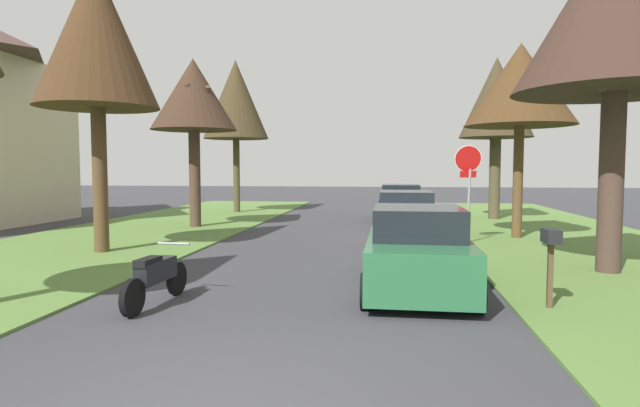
{
  "coord_description": "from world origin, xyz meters",
  "views": [
    {
      "loc": [
        1.6,
        -4.28,
        2.29
      ],
      "look_at": [
        0.16,
        6.54,
        1.55
      ],
      "focal_mm": 29.18,
      "sensor_mm": 36.0,
      "label": 1
    }
  ],
  "objects_px": {
    "parked_sedan_green": "(417,251)",
    "street_tree_left_mid_b": "(194,96)",
    "street_tree_left_mid_a": "(96,36)",
    "parked_motorcycle": "(156,277)",
    "street_tree_right_mid_a": "(618,6)",
    "parked_sedan_white": "(406,218)",
    "street_tree_right_far": "(496,100)",
    "curbside_mailbox": "(551,245)",
    "street_tree_left_far": "(236,100)",
    "parked_sedan_black": "(401,204)",
    "street_tree_right_mid_b": "(520,86)",
    "stop_sign_far": "(468,173)"
  },
  "relations": [
    {
      "from": "parked_sedan_white",
      "to": "parked_motorcycle",
      "type": "relative_size",
      "value": 2.15
    },
    {
      "from": "street_tree_left_far",
      "to": "parked_motorcycle",
      "type": "xyz_separation_m",
      "value": [
        3.89,
        -17.67,
        -5.24
      ]
    },
    {
      "from": "street_tree_right_mid_b",
      "to": "parked_motorcycle",
      "type": "distance_m",
      "value": 13.04
    },
    {
      "from": "street_tree_left_mid_a",
      "to": "parked_sedan_white",
      "type": "bearing_deg",
      "value": 23.98
    },
    {
      "from": "street_tree_right_mid_a",
      "to": "street_tree_left_mid_b",
      "type": "relative_size",
      "value": 1.18
    },
    {
      "from": "parked_motorcycle",
      "to": "street_tree_right_mid_a",
      "type": "bearing_deg",
      "value": 23.55
    },
    {
      "from": "parked_sedan_black",
      "to": "street_tree_right_mid_a",
      "type": "bearing_deg",
      "value": -69.77
    },
    {
      "from": "parked_sedan_white",
      "to": "curbside_mailbox",
      "type": "relative_size",
      "value": 3.47
    },
    {
      "from": "street_tree_left_mid_a",
      "to": "parked_sedan_black",
      "type": "relative_size",
      "value": 1.74
    },
    {
      "from": "street_tree_right_mid_b",
      "to": "curbside_mailbox",
      "type": "relative_size",
      "value": 4.89
    },
    {
      "from": "parked_sedan_green",
      "to": "street_tree_right_far",
      "type": "bearing_deg",
      "value": 73.59
    },
    {
      "from": "street_tree_right_far",
      "to": "parked_sedan_white",
      "type": "height_order",
      "value": "street_tree_right_far"
    },
    {
      "from": "street_tree_right_far",
      "to": "street_tree_right_mid_b",
      "type": "bearing_deg",
      "value": -94.62
    },
    {
      "from": "street_tree_right_mid_a",
      "to": "parked_sedan_white",
      "type": "bearing_deg",
      "value": 131.43
    },
    {
      "from": "street_tree_right_far",
      "to": "parked_sedan_green",
      "type": "height_order",
      "value": "street_tree_right_far"
    },
    {
      "from": "stop_sign_far",
      "to": "street_tree_right_mid_b",
      "type": "height_order",
      "value": "street_tree_right_mid_b"
    },
    {
      "from": "street_tree_right_far",
      "to": "parked_sedan_black",
      "type": "distance_m",
      "value": 6.18
    },
    {
      "from": "stop_sign_far",
      "to": "curbside_mailbox",
      "type": "relative_size",
      "value": 2.31
    },
    {
      "from": "parked_sedan_green",
      "to": "curbside_mailbox",
      "type": "bearing_deg",
      "value": -31.67
    },
    {
      "from": "street_tree_right_mid_a",
      "to": "curbside_mailbox",
      "type": "distance_m",
      "value": 6.02
    },
    {
      "from": "parked_sedan_white",
      "to": "parked_sedan_black",
      "type": "xyz_separation_m",
      "value": [
        -0.02,
        6.67,
        0.0
      ]
    },
    {
      "from": "street_tree_left_mid_b",
      "to": "parked_sedan_white",
      "type": "xyz_separation_m",
      "value": [
        7.93,
        -2.52,
        -4.29
      ]
    },
    {
      "from": "parked_sedan_green",
      "to": "parked_motorcycle",
      "type": "relative_size",
      "value": 2.15
    },
    {
      "from": "street_tree_right_mid_b",
      "to": "parked_sedan_black",
      "type": "height_order",
      "value": "street_tree_right_mid_b"
    },
    {
      "from": "street_tree_left_far",
      "to": "parked_motorcycle",
      "type": "relative_size",
      "value": 3.75
    },
    {
      "from": "street_tree_left_mid_b",
      "to": "parked_motorcycle",
      "type": "xyz_separation_m",
      "value": [
        3.54,
        -11.01,
        -4.53
      ]
    },
    {
      "from": "street_tree_right_mid_a",
      "to": "parked_sedan_black",
      "type": "relative_size",
      "value": 1.71
    },
    {
      "from": "parked_sedan_green",
      "to": "street_tree_left_mid_a",
      "type": "bearing_deg",
      "value": 159.56
    },
    {
      "from": "street_tree_left_mid_a",
      "to": "parked_sedan_green",
      "type": "height_order",
      "value": "street_tree_left_mid_a"
    },
    {
      "from": "stop_sign_far",
      "to": "parked_sedan_black",
      "type": "relative_size",
      "value": 0.66
    },
    {
      "from": "parked_sedan_white",
      "to": "curbside_mailbox",
      "type": "xyz_separation_m",
      "value": [
        2.05,
        -7.96,
        0.33
      ]
    },
    {
      "from": "street_tree_right_far",
      "to": "curbside_mailbox",
      "type": "xyz_separation_m",
      "value": [
        -2.05,
        -15.17,
        -4.24
      ]
    },
    {
      "from": "street_tree_left_far",
      "to": "parked_motorcycle",
      "type": "distance_m",
      "value": 18.84
    },
    {
      "from": "parked_sedan_black",
      "to": "street_tree_right_mid_b",
      "type": "bearing_deg",
      "value": -58.34
    },
    {
      "from": "street_tree_right_mid_b",
      "to": "curbside_mailbox",
      "type": "height_order",
      "value": "street_tree_right_mid_b"
    },
    {
      "from": "street_tree_right_mid_a",
      "to": "parked_sedan_white",
      "type": "height_order",
      "value": "street_tree_right_mid_a"
    },
    {
      "from": "parked_sedan_black",
      "to": "parked_motorcycle",
      "type": "xyz_separation_m",
      "value": [
        -4.37,
        -15.16,
        -0.24
      ]
    },
    {
      "from": "street_tree_left_mid_b",
      "to": "street_tree_right_mid_b",
      "type": "bearing_deg",
      "value": -8.38
    },
    {
      "from": "street_tree_right_far",
      "to": "street_tree_left_mid_a",
      "type": "relative_size",
      "value": 0.92
    },
    {
      "from": "parked_sedan_black",
      "to": "curbside_mailbox",
      "type": "distance_m",
      "value": 14.78
    },
    {
      "from": "street_tree_right_mid_b",
      "to": "parked_sedan_green",
      "type": "relative_size",
      "value": 1.41
    },
    {
      "from": "street_tree_left_mid_a",
      "to": "parked_motorcycle",
      "type": "xyz_separation_m",
      "value": [
        3.81,
        -4.85,
        -5.26
      ]
    },
    {
      "from": "parked_sedan_black",
      "to": "parked_sedan_white",
      "type": "bearing_deg",
      "value": -89.86
    },
    {
      "from": "street_tree_left_mid_b",
      "to": "parked_motorcycle",
      "type": "relative_size",
      "value": 3.11
    },
    {
      "from": "street_tree_left_mid_b",
      "to": "street_tree_right_far",
      "type": "bearing_deg",
      "value": 21.32
    },
    {
      "from": "parked_sedan_black",
      "to": "street_tree_left_mid_b",
      "type": "bearing_deg",
      "value": -152.33
    },
    {
      "from": "street_tree_right_mid_a",
      "to": "street_tree_left_mid_a",
      "type": "relative_size",
      "value": 0.98
    },
    {
      "from": "parked_sedan_green",
      "to": "parked_motorcycle",
      "type": "xyz_separation_m",
      "value": [
        -4.39,
        -1.79,
        -0.24
      ]
    },
    {
      "from": "street_tree_left_mid_a",
      "to": "street_tree_left_far",
      "type": "height_order",
      "value": "street_tree_left_far"
    },
    {
      "from": "parked_sedan_green",
      "to": "street_tree_left_mid_b",
      "type": "bearing_deg",
      "value": 130.72
    }
  ]
}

